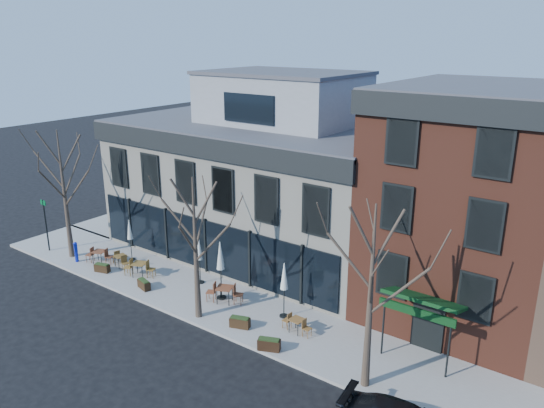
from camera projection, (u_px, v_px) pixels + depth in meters
The scene contains 23 objects.
ground at pixel (208, 275), 30.68m from camera, with size 120.00×120.00×0.00m, color black.
sidewalk_front at pixel (226, 305), 27.18m from camera, with size 33.50×4.70×0.15m, color gray.
sidewalk_side at pixel (155, 211), 41.60m from camera, with size 4.50×12.00×0.15m, color gray.
corner_building at pixel (262, 179), 33.09m from camera, with size 18.39×10.39×11.10m.
red_brick_building at pixel (474, 202), 25.47m from camera, with size 8.20×11.78×11.18m.
tree_corner at pixel (64, 193), 31.71m from camera, with size 3.93×3.98×7.92m.
tree_mid at pixel (196, 247), 24.83m from camera, with size 3.50×3.55×7.04m.
tree_right at pixel (371, 296), 19.69m from camera, with size 3.72×3.77×7.48m.
sign_pole at pixel (46, 222), 33.28m from camera, with size 0.50×0.10×3.40m.
call_box at pixel (76, 251), 31.98m from camera, with size 0.27×0.26×1.30m.
cafe_set_0 at pixel (99, 255), 31.88m from camera, with size 1.80×1.08×0.93m.
cafe_set_1 at pixel (121, 260), 31.35m from camera, with size 1.68×0.78×0.86m.
cafe_set_2 at pixel (140, 268), 30.12m from camera, with size 1.89×1.17×0.98m.
cafe_set_3 at pixel (225, 293), 27.14m from camera, with size 1.98×1.25×1.03m.
cafe_set_5 at pixel (297, 324), 24.43m from camera, with size 1.57×0.66×0.82m.
umbrella_0 at pixel (130, 232), 31.89m from camera, with size 0.42×0.42×2.59m.
umbrella_2 at pixel (199, 251), 28.87m from camera, with size 0.43×0.43×2.68m.
umbrella_3 at pixel (220, 259), 27.05m from camera, with size 0.51×0.51×3.16m.
umbrella_4 at pixel (284, 279), 25.30m from camera, with size 0.45×0.45×2.84m.
planter_0 at pixel (102, 268), 30.73m from camera, with size 0.96×0.60×0.50m.
planter_1 at pixel (144, 284), 28.69m from camera, with size 0.97×0.59×0.51m.
planter_2 at pixel (240, 322), 24.88m from camera, with size 1.02×0.67×0.53m.
planter_3 at pixel (269, 344), 23.09m from camera, with size 1.06×0.75×0.55m.
Camera 1 is at (19.52, -20.36, 13.29)m, focal length 35.00 mm.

